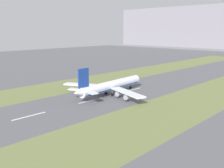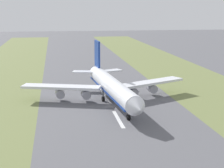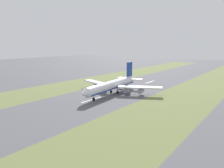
# 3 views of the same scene
# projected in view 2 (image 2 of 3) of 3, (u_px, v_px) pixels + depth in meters

# --- Properties ---
(ground_plane) EXTENTS (800.00, 800.00, 0.00)m
(ground_plane) POSITION_uv_depth(u_px,v_px,m) (111.00, 106.00, 131.08)
(ground_plane) COLOR #56565B
(centreline_dash_near) EXTENTS (1.20, 18.00, 0.01)m
(centreline_dash_near) POSITION_uv_depth(u_px,v_px,m) (92.00, 74.00, 193.64)
(centreline_dash_near) COLOR silver
(centreline_dash_near) RESTS_ON ground
(centreline_dash_mid) EXTENTS (1.20, 18.00, 0.01)m
(centreline_dash_mid) POSITION_uv_depth(u_px,v_px,m) (102.00, 91.00, 154.95)
(centreline_dash_mid) COLOR silver
(centreline_dash_mid) RESTS_ON ground
(centreline_dash_far) EXTENTS (1.20, 18.00, 0.01)m
(centreline_dash_far) POSITION_uv_depth(u_px,v_px,m) (118.00, 119.00, 116.26)
(centreline_dash_far) COLOR silver
(centreline_dash_far) RESTS_ON ground
(airplane_main_jet) EXTENTS (63.89, 67.22, 20.20)m
(airplane_main_jet) POSITION_uv_depth(u_px,v_px,m) (111.00, 86.00, 136.34)
(airplane_main_jet) COLOR silver
(airplane_main_jet) RESTS_ON ground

